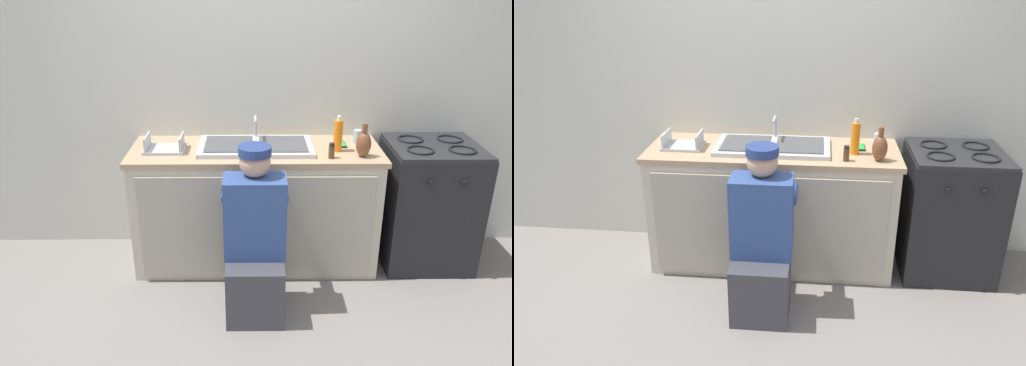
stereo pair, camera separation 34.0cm
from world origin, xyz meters
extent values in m
plane|color=gray|center=(0.00, 0.00, 0.00)|extent=(12.00, 12.00, 0.00)
cube|color=silver|center=(0.00, 0.65, 1.25)|extent=(6.00, 0.10, 2.50)
cube|color=beige|center=(0.00, 0.30, 0.43)|extent=(1.73, 0.60, 0.86)
cube|color=#AFA694|center=(-0.41, -0.01, 0.43)|extent=(0.76, 0.02, 0.76)
cube|color=#AFA694|center=(0.41, -0.01, 0.43)|extent=(0.76, 0.02, 0.76)
cube|color=tan|center=(0.00, 0.30, 0.88)|extent=(1.77, 0.62, 0.04)
cube|color=silver|center=(0.00, 0.30, 0.91)|extent=(0.80, 0.44, 0.03)
cube|color=#4C4F51|center=(-0.19, 0.30, 0.93)|extent=(0.33, 0.35, 0.01)
cube|color=#4C4F51|center=(0.19, 0.30, 0.93)|extent=(0.33, 0.35, 0.01)
cylinder|color=#B7BABF|center=(0.00, 0.49, 0.99)|extent=(0.02, 0.02, 0.18)
cylinder|color=#B7BABF|center=(0.00, 0.41, 1.08)|extent=(0.02, 0.16, 0.02)
cube|color=black|center=(1.27, 0.30, 0.45)|extent=(0.64, 0.60, 0.89)
cube|color=#262628|center=(1.27, 0.30, 0.91)|extent=(0.63, 0.59, 0.02)
torus|color=black|center=(1.13, 0.18, 0.92)|extent=(0.19, 0.19, 0.02)
torus|color=black|center=(1.42, 0.18, 0.92)|extent=(0.19, 0.19, 0.02)
torus|color=black|center=(1.13, 0.42, 0.92)|extent=(0.19, 0.19, 0.02)
torus|color=black|center=(1.42, 0.42, 0.92)|extent=(0.19, 0.19, 0.02)
cylinder|color=black|center=(1.16, -0.01, 0.76)|extent=(0.04, 0.02, 0.04)
cylinder|color=black|center=(1.38, -0.01, 0.76)|extent=(0.04, 0.02, 0.04)
cube|color=#3F3F47|center=(-0.01, -0.35, 0.20)|extent=(0.36, 0.40, 0.40)
cube|color=#334C8C|center=(-0.01, -0.29, 0.66)|extent=(0.38, 0.22, 0.52)
sphere|color=tan|center=(-0.01, -0.25, 1.01)|extent=(0.19, 0.19, 0.19)
cylinder|color=navy|center=(-0.01, -0.25, 1.08)|extent=(0.20, 0.20, 0.06)
cube|color=navy|center=(-0.01, -0.17, 1.06)|extent=(0.13, 0.09, 0.02)
cylinder|color=#334C8C|center=(-0.18, -0.09, 0.75)|extent=(0.08, 0.30, 0.08)
cylinder|color=#334C8C|center=(0.16, -0.09, 0.75)|extent=(0.08, 0.30, 0.08)
cube|color=#B2B7BC|center=(-0.63, 0.26, 0.91)|extent=(0.28, 0.22, 0.02)
cube|color=#B2B7BC|center=(-0.75, 0.26, 0.96)|extent=(0.01, 0.21, 0.10)
cube|color=#B2B7BC|center=(-0.51, 0.26, 0.96)|extent=(0.01, 0.21, 0.10)
cube|color=black|center=(0.61, 0.37, 0.90)|extent=(0.07, 0.14, 0.01)
cube|color=green|center=(0.61, 0.37, 0.91)|extent=(0.06, 0.12, 0.00)
cylinder|color=#ADC6CC|center=(0.74, 0.41, 0.95)|extent=(0.06, 0.06, 0.10)
cylinder|color=#513823|center=(0.50, 0.10, 0.94)|extent=(0.04, 0.04, 0.08)
cylinder|color=black|center=(0.50, 0.10, 0.99)|extent=(0.04, 0.04, 0.02)
cylinder|color=orange|center=(0.57, 0.24, 1.01)|extent=(0.06, 0.06, 0.22)
cylinder|color=white|center=(0.57, 0.24, 1.13)|extent=(0.03, 0.03, 0.03)
ellipsoid|color=brown|center=(0.72, 0.13, 0.98)|extent=(0.10, 0.10, 0.17)
cylinder|color=brown|center=(0.72, 0.13, 1.10)|extent=(0.04, 0.04, 0.06)
camera|label=1|loc=(-0.03, -3.03, 2.06)|focal=35.00mm
camera|label=2|loc=(0.31, -3.01, 2.06)|focal=35.00mm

